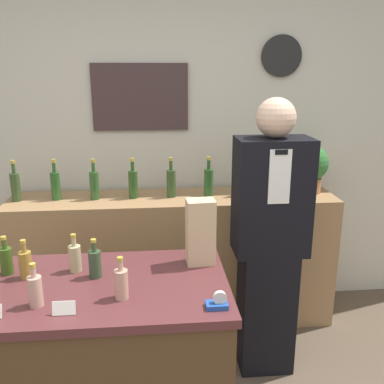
# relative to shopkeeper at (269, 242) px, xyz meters

# --- Properties ---
(back_wall) EXTENTS (5.20, 0.09, 2.70)m
(back_wall) POSITION_rel_shopkeeper_xyz_m (-0.63, 0.91, 0.49)
(back_wall) COLOR beige
(back_wall) RESTS_ON ground_plane
(back_shelf) EXTENTS (2.36, 0.48, 0.99)m
(back_shelf) POSITION_rel_shopkeeper_xyz_m (-0.55, 0.61, -0.37)
(back_shelf) COLOR #9E754C
(back_shelf) RESTS_ON ground_plane
(display_counter) EXTENTS (1.16, 0.70, 0.95)m
(display_counter) POSITION_rel_shopkeeper_xyz_m (-0.95, -0.59, -0.39)
(display_counter) COLOR #4C331E
(display_counter) RESTS_ON ground_plane
(shopkeeper) EXTENTS (0.44, 0.27, 1.73)m
(shopkeeper) POSITION_rel_shopkeeper_xyz_m (0.00, 0.00, 0.00)
(shopkeeper) COLOR black
(shopkeeper) RESTS_ON ground_plane
(potted_plant) EXTENTS (0.27, 0.27, 0.36)m
(potted_plant) POSITION_rel_shopkeeper_xyz_m (0.47, 0.64, 0.32)
(potted_plant) COLOR #B27047
(potted_plant) RESTS_ON back_shelf
(paper_bag) EXTENTS (0.14, 0.11, 0.33)m
(paper_bag) POSITION_rel_shopkeeper_xyz_m (-0.47, -0.41, 0.25)
(paper_bag) COLOR tan
(paper_bag) RESTS_ON display_counter
(tape_dispenser) EXTENTS (0.09, 0.06, 0.07)m
(tape_dispenser) POSITION_rel_shopkeeper_xyz_m (-0.45, -0.83, 0.10)
(tape_dispenser) COLOR #1E4799
(tape_dispenser) RESTS_ON display_counter
(price_card_right) EXTENTS (0.09, 0.02, 0.06)m
(price_card_right) POSITION_rel_shopkeeper_xyz_m (-1.06, -0.83, 0.11)
(price_card_right) COLOR white
(price_card_right) RESTS_ON display_counter
(counter_bottle_0) EXTENTS (0.06, 0.06, 0.19)m
(counter_bottle_0) POSITION_rel_shopkeeper_xyz_m (-1.40, -0.44, 0.15)
(counter_bottle_0) COLOR #36541A
(counter_bottle_0) RESTS_ON display_counter
(counter_bottle_1) EXTENTS (0.06, 0.06, 0.19)m
(counter_bottle_1) POSITION_rel_shopkeeper_xyz_m (-1.29, -0.50, 0.15)
(counter_bottle_1) COLOR olive
(counter_bottle_1) RESTS_ON display_counter
(counter_bottle_2) EXTENTS (0.06, 0.06, 0.19)m
(counter_bottle_2) POSITION_rel_shopkeeper_xyz_m (-1.19, -0.75, 0.15)
(counter_bottle_2) COLOR tan
(counter_bottle_2) RESTS_ON display_counter
(counter_bottle_3) EXTENTS (0.06, 0.06, 0.19)m
(counter_bottle_3) POSITION_rel_shopkeeper_xyz_m (-1.08, -0.44, 0.15)
(counter_bottle_3) COLOR tan
(counter_bottle_3) RESTS_ON display_counter
(counter_bottle_4) EXTENTS (0.06, 0.06, 0.19)m
(counter_bottle_4) POSITION_rel_shopkeeper_xyz_m (-0.98, -0.51, 0.15)
(counter_bottle_4) COLOR #31472D
(counter_bottle_4) RESTS_ON display_counter
(counter_bottle_5) EXTENTS (0.06, 0.06, 0.19)m
(counter_bottle_5) POSITION_rel_shopkeeper_xyz_m (-0.84, -0.72, 0.15)
(counter_bottle_5) COLOR tan
(counter_bottle_5) RESTS_ON display_counter
(shelf_bottle_0) EXTENTS (0.07, 0.07, 0.29)m
(shelf_bottle_0) POSITION_rel_shopkeeper_xyz_m (-1.66, 0.61, 0.23)
(shelf_bottle_0) COLOR #324926
(shelf_bottle_0) RESTS_ON back_shelf
(shelf_bottle_1) EXTENTS (0.07, 0.07, 0.29)m
(shelf_bottle_1) POSITION_rel_shopkeeper_xyz_m (-1.38, 0.62, 0.23)
(shelf_bottle_1) COLOR #285523
(shelf_bottle_1) RESTS_ON back_shelf
(shelf_bottle_2) EXTENTS (0.07, 0.07, 0.29)m
(shelf_bottle_2) POSITION_rel_shopkeeper_xyz_m (-1.11, 0.60, 0.23)
(shelf_bottle_2) COLOR #2D5325
(shelf_bottle_2) RESTS_ON back_shelf
(shelf_bottle_3) EXTENTS (0.07, 0.07, 0.29)m
(shelf_bottle_3) POSITION_rel_shopkeeper_xyz_m (-0.84, 0.61, 0.23)
(shelf_bottle_3) COLOR #2A4B1F
(shelf_bottle_3) RESTS_ON back_shelf
(shelf_bottle_4) EXTENTS (0.07, 0.07, 0.29)m
(shelf_bottle_4) POSITION_rel_shopkeeper_xyz_m (-0.57, 0.61, 0.23)
(shelf_bottle_4) COLOR #314A24
(shelf_bottle_4) RESTS_ON back_shelf
(shelf_bottle_5) EXTENTS (0.07, 0.07, 0.29)m
(shelf_bottle_5) POSITION_rel_shopkeeper_xyz_m (-0.30, 0.61, 0.23)
(shelf_bottle_5) COLOR #265124
(shelf_bottle_5) RESTS_ON back_shelf
(shelf_bottle_6) EXTENTS (0.07, 0.07, 0.29)m
(shelf_bottle_6) POSITION_rel_shopkeeper_xyz_m (-0.02, 0.60, 0.23)
(shelf_bottle_6) COLOR #2A4F25
(shelf_bottle_6) RESTS_ON back_shelf
(shelf_bottle_7) EXTENTS (0.07, 0.07, 0.29)m
(shelf_bottle_7) POSITION_rel_shopkeeper_xyz_m (0.25, 0.62, 0.23)
(shelf_bottle_7) COLOR #275824
(shelf_bottle_7) RESTS_ON back_shelf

